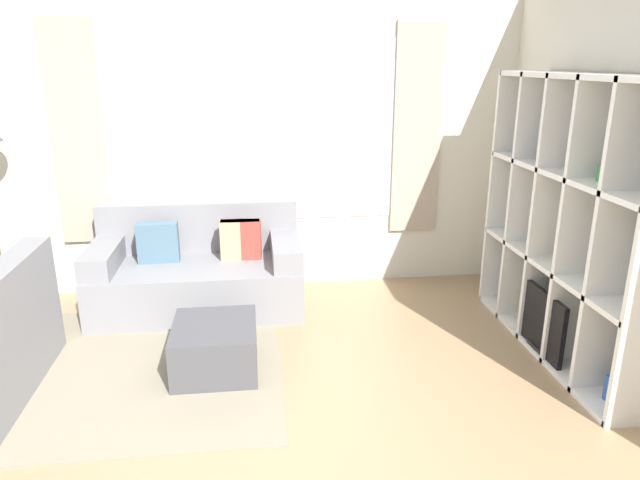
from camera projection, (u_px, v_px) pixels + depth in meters
The scene contains 6 objects.
wall_back at pixel (253, 142), 5.11m from camera, with size 6.01×0.11×2.70m.
wall_right at pixel (608, 167), 3.96m from camera, with size 0.07×4.18×2.70m, color silver.
area_rug at pixel (117, 368), 3.98m from camera, with size 2.27×1.97×0.01m, color gray.
shelving_unit at pixel (577, 225), 3.98m from camera, with size 0.43×1.93×1.98m.
couch_main at pixel (199, 271), 4.92m from camera, with size 1.75×0.88×0.86m.
ottoman at pixel (215, 348), 3.92m from camera, with size 0.57×0.61×0.35m.
Camera 1 is at (-0.02, -2.17, 2.06)m, focal length 32.00 mm.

